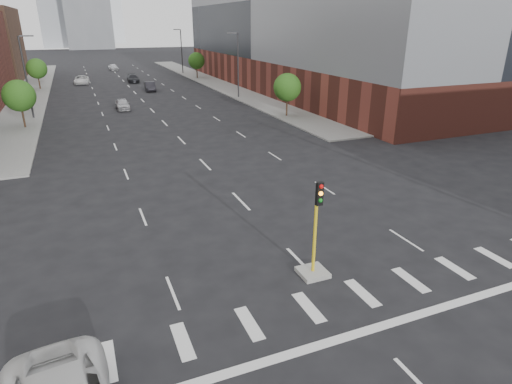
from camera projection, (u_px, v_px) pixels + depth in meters
sidewalk_left_far at (33, 91)px, 69.34m from camera, size 5.00×92.00×0.15m
sidewalk_right_far at (211, 82)px, 79.98m from camera, size 5.00×92.00×0.15m
building_right_main at (320, 18)px, 69.07m from camera, size 24.00×70.00×22.00m
median_traffic_signal at (314, 255)px, 18.46m from camera, size 1.20×1.20×4.40m
streetlight_right_a at (237, 63)px, 61.27m from camera, size 1.60×0.22×9.07m
streetlight_right_b at (181, 49)px, 91.34m from camera, size 1.60×0.22×9.07m
streetlight_left at (26, 74)px, 47.46m from camera, size 1.60×0.22×9.07m
tree_left_near at (19, 96)px, 43.55m from camera, size 3.20×3.20×4.85m
tree_left_far at (37, 69)px, 69.33m from camera, size 3.20×3.20×4.85m
tree_right_near at (287, 87)px, 49.19m from camera, size 3.20×3.20×4.85m
tree_right_far at (196, 61)px, 83.55m from camera, size 3.20×3.20×4.85m
car_near_left at (123, 104)px, 54.26m from camera, size 1.64×4.05×1.38m
car_mid_right at (150, 86)px, 69.19m from camera, size 1.81×4.42×1.42m
car_far_left at (82, 80)px, 77.11m from camera, size 2.80×5.37×1.44m
car_deep_right at (133, 79)px, 79.18m from camera, size 2.13×4.83×1.38m
car_distant at (113, 67)px, 99.30m from camera, size 2.21×4.49×1.47m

